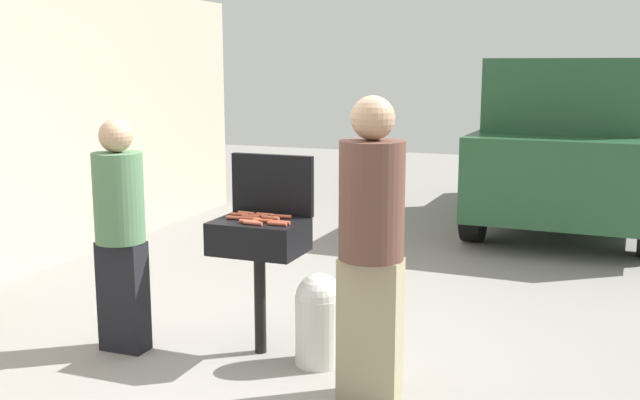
# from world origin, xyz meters

# --- Properties ---
(ground_plane) EXTENTS (24.00, 24.00, 0.00)m
(ground_plane) POSITION_xyz_m (0.00, 0.00, 0.00)
(ground_plane) COLOR gray
(house_wall_side) EXTENTS (0.24, 8.00, 2.77)m
(house_wall_side) POSITION_xyz_m (-2.97, 1.00, 1.38)
(house_wall_side) COLOR #B2A893
(house_wall_side) RESTS_ON ground
(bbq_grill) EXTENTS (0.60, 0.44, 0.93)m
(bbq_grill) POSITION_xyz_m (0.03, 0.13, 0.79)
(bbq_grill) COLOR black
(bbq_grill) RESTS_ON ground
(grill_lid_open) EXTENTS (0.60, 0.05, 0.42)m
(grill_lid_open) POSITION_xyz_m (0.03, 0.35, 1.14)
(grill_lid_open) COLOR black
(grill_lid_open) RESTS_ON bbq_grill
(hot_dog_0) EXTENTS (0.13, 0.03, 0.03)m
(hot_dog_0) POSITION_xyz_m (0.01, 0.02, 0.94)
(hot_dog_0) COLOR #C6593D
(hot_dog_0) RESTS_ON bbq_grill
(hot_dog_1) EXTENTS (0.13, 0.04, 0.03)m
(hot_dog_1) POSITION_xyz_m (0.08, 0.08, 0.94)
(hot_dog_1) COLOR #AD4228
(hot_dog_1) RESTS_ON bbq_grill
(hot_dog_2) EXTENTS (0.13, 0.04, 0.03)m
(hot_dog_2) POSITION_xyz_m (0.09, 0.18, 0.94)
(hot_dog_2) COLOR #C6593D
(hot_dog_2) RESTS_ON bbq_grill
(hot_dog_3) EXTENTS (0.13, 0.03, 0.03)m
(hot_dog_3) POSITION_xyz_m (0.06, -0.01, 0.94)
(hot_dog_3) COLOR #C6593D
(hot_dog_3) RESTS_ON bbq_grill
(hot_dog_4) EXTENTS (0.13, 0.04, 0.03)m
(hot_dog_4) POSITION_xyz_m (-0.01, 0.11, 0.94)
(hot_dog_4) COLOR #B74C33
(hot_dog_4) RESTS_ON bbq_grill
(hot_dog_5) EXTENTS (0.13, 0.03, 0.03)m
(hot_dog_5) POSITION_xyz_m (0.01, 0.27, 0.94)
(hot_dog_5) COLOR #C6593D
(hot_dog_5) RESTS_ON bbq_grill
(hot_dog_6) EXTENTS (0.13, 0.03, 0.03)m
(hot_dog_6) POSITION_xyz_m (0.22, 0.08, 0.94)
(hot_dog_6) COLOR #B74C33
(hot_dog_6) RESTS_ON bbq_grill
(hot_dog_7) EXTENTS (0.13, 0.03, 0.03)m
(hot_dog_7) POSITION_xyz_m (0.15, 0.26, 0.94)
(hot_dog_7) COLOR #B74C33
(hot_dog_7) RESTS_ON bbq_grill
(hot_dog_8) EXTENTS (0.13, 0.03, 0.03)m
(hot_dog_8) POSITION_xyz_m (0.21, 0.03, 0.94)
(hot_dog_8) COLOR #B74C33
(hot_dog_8) RESTS_ON bbq_grill
(hot_dog_9) EXTENTS (0.13, 0.03, 0.03)m
(hot_dog_9) POSITION_xyz_m (-0.15, 0.21, 0.94)
(hot_dog_9) COLOR #B74C33
(hot_dog_9) RESTS_ON bbq_grill
(hot_dog_10) EXTENTS (0.13, 0.03, 0.03)m
(hot_dog_10) POSITION_xyz_m (-0.01, 0.22, 0.94)
(hot_dog_10) COLOR #AD4228
(hot_dog_10) RESTS_ON bbq_grill
(hot_dog_11) EXTENTS (0.13, 0.03, 0.03)m
(hot_dog_11) POSITION_xyz_m (-0.05, 0.18, 0.94)
(hot_dog_11) COLOR #B74C33
(hot_dog_11) RESTS_ON bbq_grill
(hot_dog_12) EXTENTS (0.13, 0.04, 0.03)m
(hot_dog_12) POSITION_xyz_m (-0.13, 0.27, 0.94)
(hot_dog_12) COLOR #C6593D
(hot_dog_12) RESTS_ON bbq_grill
(hot_dog_13) EXTENTS (0.13, 0.04, 0.03)m
(hot_dog_13) POSITION_xyz_m (-0.13, 0.11, 0.94)
(hot_dog_13) COLOR #C6593D
(hot_dog_13) RESTS_ON bbq_grill
(propane_tank) EXTENTS (0.32, 0.32, 0.62)m
(propane_tank) POSITION_xyz_m (0.48, 0.10, 0.32)
(propane_tank) COLOR silver
(propane_tank) RESTS_ON ground
(person_left) EXTENTS (0.34, 0.34, 1.61)m
(person_left) POSITION_xyz_m (-0.87, -0.16, 0.87)
(person_left) COLOR black
(person_left) RESTS_ON ground
(person_right) EXTENTS (0.38, 0.38, 1.79)m
(person_right) POSITION_xyz_m (0.95, -0.29, 0.97)
(person_right) COLOR gray
(person_right) RESTS_ON ground
(parked_minivan) EXTENTS (2.13, 4.45, 2.02)m
(parked_minivan) POSITION_xyz_m (1.77, 5.43, 1.03)
(parked_minivan) COLOR #234C2D
(parked_minivan) RESTS_ON ground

